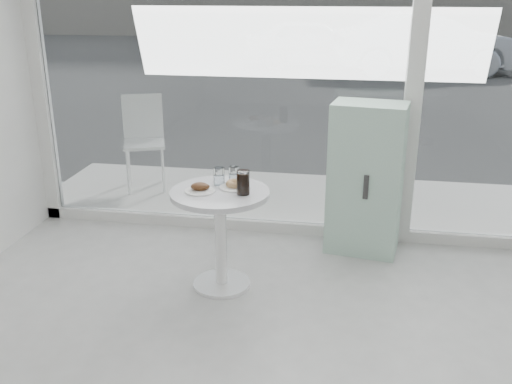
% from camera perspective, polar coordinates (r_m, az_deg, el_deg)
% --- Properties ---
extents(room_shell, '(6.00, 6.00, 6.00)m').
position_cam_1_polar(room_shell, '(1.38, -7.86, 9.28)').
color(room_shell, white).
rests_on(room_shell, ground).
extents(storefront, '(5.00, 0.14, 3.00)m').
position_cam_1_polar(storefront, '(4.89, 5.95, 14.55)').
color(storefront, silver).
rests_on(storefront, ground).
extents(main_table, '(0.72, 0.72, 0.77)m').
position_cam_1_polar(main_table, '(4.19, -3.59, -2.70)').
color(main_table, white).
rests_on(main_table, ground).
extents(patio_deck, '(5.60, 1.60, 0.05)m').
position_cam_1_polar(patio_deck, '(6.06, 5.24, -0.79)').
color(patio_deck, silver).
rests_on(patio_deck, ground).
extents(street, '(40.00, 24.00, 0.00)m').
position_cam_1_polar(street, '(18.00, 8.59, 12.77)').
color(street, '#3A3A3A').
rests_on(street, ground).
extents(mint_cabinet, '(0.65, 0.48, 1.28)m').
position_cam_1_polar(mint_cabinet, '(4.85, 10.91, 1.28)').
color(mint_cabinet, '#9AC4AE').
rests_on(mint_cabinet, ground).
extents(patio_chair, '(0.56, 0.56, 1.01)m').
position_cam_1_polar(patio_chair, '(6.37, -11.14, 5.56)').
color(patio_chair, white).
rests_on(patio_chair, patio_deck).
extents(car_white, '(4.12, 2.18, 1.34)m').
position_cam_1_polar(car_white, '(16.51, 5.72, 14.60)').
color(car_white, silver).
rests_on(car_white, street).
extents(car_silver, '(4.86, 2.36, 1.53)m').
position_cam_1_polar(car_silver, '(15.78, 16.60, 14.03)').
color(car_silver, '#B3B6BC').
rests_on(car_silver, street).
extents(plate_fritter, '(0.22, 0.22, 0.07)m').
position_cam_1_polar(plate_fritter, '(4.09, -5.58, 0.38)').
color(plate_fritter, white).
rests_on(plate_fritter, main_table).
extents(plate_donut, '(0.23, 0.23, 0.06)m').
position_cam_1_polar(plate_donut, '(4.16, -2.11, 0.70)').
color(plate_donut, white).
rests_on(plate_donut, main_table).
extents(water_tumbler_a, '(0.08, 0.08, 0.13)m').
position_cam_1_polar(water_tumbler_a, '(4.22, -3.72, 1.49)').
color(water_tumbler_a, white).
rests_on(water_tumbler_a, main_table).
extents(water_tumbler_b, '(0.08, 0.08, 0.13)m').
position_cam_1_polar(water_tumbler_b, '(4.26, -2.23, 1.65)').
color(water_tumbler_b, white).
rests_on(water_tumbler_b, main_table).
extents(cola_glass, '(0.09, 0.09, 0.18)m').
position_cam_1_polar(cola_glass, '(4.01, -1.29, 0.92)').
color(cola_glass, white).
rests_on(cola_glass, main_table).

